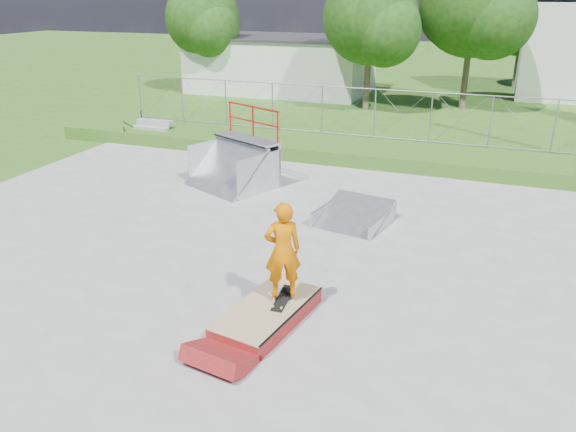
% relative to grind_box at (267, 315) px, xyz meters
% --- Properties ---
extents(ground, '(120.00, 120.00, 0.00)m').
position_rel_grind_box_xyz_m(ground, '(-0.74, 1.63, -0.17)').
color(ground, '#2E5E1A').
rests_on(ground, ground).
extents(concrete_pad, '(20.00, 16.00, 0.04)m').
position_rel_grind_box_xyz_m(concrete_pad, '(-0.74, 1.63, -0.15)').
color(concrete_pad, gray).
rests_on(concrete_pad, ground).
extents(grass_berm, '(24.00, 3.00, 0.50)m').
position_rel_grind_box_xyz_m(grass_berm, '(-0.74, 11.13, 0.08)').
color(grass_berm, '#2E5E1A').
rests_on(grass_berm, ground).
extents(grind_box, '(1.43, 2.37, 0.33)m').
position_rel_grind_box_xyz_m(grind_box, '(0.00, 0.00, 0.00)').
color(grind_box, maroon).
rests_on(grind_box, concrete_pad).
extents(quarter_pipe, '(2.94, 2.77, 2.33)m').
position_rel_grind_box_xyz_m(quarter_pipe, '(-3.88, 6.57, 1.00)').
color(quarter_pipe, '#A6A8AE').
rests_on(quarter_pipe, concrete_pad).
extents(flat_bank_ramp, '(1.94, 2.03, 0.50)m').
position_rel_grind_box_xyz_m(flat_bank_ramp, '(0.31, 5.02, 0.09)').
color(flat_bank_ramp, '#A6A8AE').
rests_on(flat_bank_ramp, concrete_pad).
extents(skateboard, '(0.25, 0.80, 0.13)m').
position_rel_grind_box_xyz_m(skateboard, '(0.19, 0.29, 0.21)').
color(skateboard, black).
rests_on(skateboard, grind_box).
extents(skater, '(0.78, 0.70, 1.79)m').
position_rel_grind_box_xyz_m(skater, '(0.19, 0.29, 1.11)').
color(skater, '#D76A00').
rests_on(skater, grind_box).
extents(concrete_stairs, '(1.50, 1.60, 0.80)m').
position_rel_grind_box_xyz_m(concrete_stairs, '(-9.24, 10.33, 0.23)').
color(concrete_stairs, gray).
rests_on(concrete_stairs, ground).
extents(chain_link_fence, '(20.00, 0.06, 1.80)m').
position_rel_grind_box_xyz_m(chain_link_fence, '(-0.74, 12.13, 1.23)').
color(chain_link_fence, gray).
rests_on(chain_link_fence, grass_berm).
extents(utility_building_flat, '(10.00, 6.00, 3.00)m').
position_rel_grind_box_xyz_m(utility_building_flat, '(-8.74, 23.63, 1.33)').
color(utility_building_flat, white).
rests_on(utility_building_flat, ground).
extents(tree_left_near, '(4.76, 4.48, 6.65)m').
position_rel_grind_box_xyz_m(tree_left_near, '(-2.49, 19.46, 4.07)').
color(tree_left_near, brown).
rests_on(tree_left_near, ground).
extents(tree_center, '(5.44, 5.12, 7.60)m').
position_rel_grind_box_xyz_m(tree_center, '(2.05, 21.44, 4.68)').
color(tree_center, brown).
rests_on(tree_center, ground).
extents(tree_left_far, '(4.42, 4.16, 6.18)m').
position_rel_grind_box_xyz_m(tree_left_far, '(-12.50, 21.48, 3.77)').
color(tree_left_far, brown).
rests_on(tree_left_far, ground).
extents(tree_back_mid, '(4.08, 3.84, 5.70)m').
position_rel_grind_box_xyz_m(tree_back_mid, '(4.48, 29.49, 3.47)').
color(tree_back_mid, brown).
rests_on(tree_back_mid, ground).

